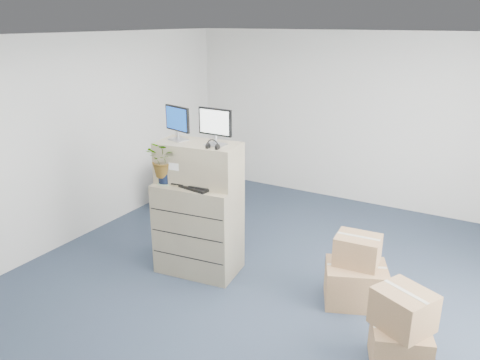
# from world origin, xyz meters

# --- Properties ---
(ground) EXTENTS (7.00, 7.00, 0.00)m
(ground) POSITION_xyz_m (0.00, 0.00, 0.00)
(ground) COLOR #253044
(ground) RESTS_ON ground
(wall_back) EXTENTS (6.00, 0.02, 2.80)m
(wall_back) POSITION_xyz_m (0.00, 3.51, 1.40)
(wall_back) COLOR silver
(wall_back) RESTS_ON ground
(filing_cabinet_lower) EXTENTS (1.03, 0.71, 1.13)m
(filing_cabinet_lower) POSITION_xyz_m (-0.98, 0.23, 0.56)
(filing_cabinet_lower) COLOR tan
(filing_cabinet_lower) RESTS_ON ground
(filing_cabinet_upper) EXTENTS (1.02, 0.60, 0.48)m
(filing_cabinet_upper) POSITION_xyz_m (-0.99, 0.29, 1.37)
(filing_cabinet_upper) COLOR tan
(filing_cabinet_upper) RESTS_ON filing_cabinet_lower
(monitor_left) EXTENTS (0.40, 0.21, 0.40)m
(monitor_left) POSITION_xyz_m (-1.26, 0.27, 1.84)
(monitor_left) COLOR #99999E
(monitor_left) RESTS_ON filing_cabinet_upper
(monitor_right) EXTENTS (0.43, 0.17, 0.42)m
(monitor_right) POSITION_xyz_m (-0.76, 0.30, 1.85)
(monitor_right) COLOR #99999E
(monitor_right) RESTS_ON filing_cabinet_upper
(headphones) EXTENTS (0.14, 0.03, 0.14)m
(headphones) POSITION_xyz_m (-0.70, 0.15, 1.65)
(headphones) COLOR black
(headphones) RESTS_ON filing_cabinet_upper
(keyboard) EXTENTS (0.57, 0.31, 0.03)m
(keyboard) POSITION_xyz_m (-0.98, 0.12, 1.14)
(keyboard) COLOR black
(keyboard) RESTS_ON filing_cabinet_lower
(mouse) EXTENTS (0.11, 0.09, 0.03)m
(mouse) POSITION_xyz_m (-0.66, 0.20, 1.15)
(mouse) COLOR silver
(mouse) RESTS_ON filing_cabinet_lower
(water_bottle) EXTENTS (0.08, 0.08, 0.28)m
(water_bottle) POSITION_xyz_m (-0.89, 0.30, 1.27)
(water_bottle) COLOR #9A9EA3
(water_bottle) RESTS_ON filing_cabinet_lower
(phone_dock) EXTENTS (0.08, 0.07, 0.15)m
(phone_dock) POSITION_xyz_m (-1.04, 0.29, 1.18)
(phone_dock) COLOR silver
(phone_dock) RESTS_ON filing_cabinet_lower
(external_drive) EXTENTS (0.24, 0.20, 0.06)m
(external_drive) POSITION_xyz_m (-0.65, 0.36, 1.16)
(external_drive) COLOR black
(external_drive) RESTS_ON filing_cabinet_lower
(tissue_box) EXTENTS (0.29, 0.18, 0.10)m
(tissue_box) POSITION_xyz_m (-0.66, 0.35, 1.24)
(tissue_box) COLOR #398BC2
(tissue_box) RESTS_ON external_drive
(potted_plant) EXTENTS (0.45, 0.49, 0.42)m
(potted_plant) POSITION_xyz_m (-1.31, 0.06, 1.37)
(potted_plant) COLOR #8BA585
(potted_plant) RESTS_ON filing_cabinet_lower
(office_chair) EXTENTS (1.09, 1.06, 0.86)m
(office_chair) POSITION_xyz_m (-2.24, 1.87, 0.43)
(office_chair) COLOR #55565A
(office_chair) RESTS_ON ground
(cardboard_boxes) EXTENTS (1.33, 1.39, 0.77)m
(cardboard_boxes) POSITION_xyz_m (1.17, 0.18, 0.34)
(cardboard_boxes) COLOR olive
(cardboard_boxes) RESTS_ON ground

